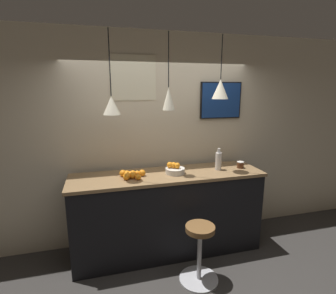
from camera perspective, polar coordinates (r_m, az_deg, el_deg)
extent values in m
plane|color=#33302D|center=(3.38, 3.11, -27.21)|extent=(14.00, 14.00, 0.00)
cube|color=beige|center=(3.69, -1.77, 1.49)|extent=(8.00, 0.06, 2.90)
cube|color=black|center=(3.59, 0.00, -14.45)|extent=(2.44, 0.62, 1.06)
cube|color=olive|center=(3.38, 0.00, -6.14)|extent=(2.48, 0.66, 0.04)
cylinder|color=#B7B7BC|center=(3.42, 6.70, -26.59)|extent=(0.45, 0.45, 0.02)
cylinder|color=#B7B7BC|center=(3.23, 6.85, -22.32)|extent=(0.05, 0.05, 0.60)
cylinder|color=brown|center=(3.05, 7.02, -17.21)|extent=(0.33, 0.33, 0.06)
cylinder|color=beige|center=(3.37, 1.56, -5.20)|extent=(0.25, 0.25, 0.07)
sphere|color=orange|center=(3.34, 2.02, -4.07)|extent=(0.08, 0.08, 0.08)
sphere|color=orange|center=(3.35, 1.25, -3.97)|extent=(0.08, 0.08, 0.08)
sphere|color=orange|center=(3.36, 0.40, -3.92)|extent=(0.08, 0.08, 0.08)
sphere|color=orange|center=(3.21, -7.70, -6.14)|extent=(0.08, 0.08, 0.08)
sphere|color=orange|center=(3.30, -9.80, -5.66)|extent=(0.08, 0.08, 0.08)
sphere|color=orange|center=(3.26, -8.21, -5.90)|extent=(0.07, 0.07, 0.07)
sphere|color=orange|center=(3.16, -6.50, -6.52)|extent=(0.07, 0.07, 0.07)
sphere|color=orange|center=(3.22, -8.69, -6.17)|extent=(0.08, 0.08, 0.08)
sphere|color=orange|center=(3.20, -8.94, -6.34)|extent=(0.07, 0.07, 0.07)
sphere|color=orange|center=(3.28, -5.64, -5.62)|extent=(0.08, 0.08, 0.08)
sphere|color=orange|center=(3.26, -7.71, -5.79)|extent=(0.09, 0.09, 0.09)
sphere|color=orange|center=(3.29, -6.73, -5.71)|extent=(0.07, 0.07, 0.07)
sphere|color=orange|center=(3.29, -8.94, -5.73)|extent=(0.08, 0.08, 0.08)
sphere|color=orange|center=(3.17, -9.06, -6.41)|extent=(0.08, 0.08, 0.08)
sphere|color=orange|center=(3.22, -8.86, -6.09)|extent=(0.08, 0.08, 0.08)
cylinder|color=silver|center=(3.56, 10.92, -3.07)|extent=(0.08, 0.08, 0.24)
cylinder|color=silver|center=(3.52, 11.02, -0.76)|extent=(0.04, 0.04, 0.06)
cylinder|color=#562D19|center=(3.73, 15.47, -3.81)|extent=(0.09, 0.09, 0.08)
cylinder|color=white|center=(3.72, 15.51, -3.16)|extent=(0.09, 0.09, 0.01)
cylinder|color=black|center=(3.08, -12.60, 17.49)|extent=(0.01, 0.01, 0.72)
cone|color=beige|center=(3.07, -12.18, 8.83)|extent=(0.20, 0.20, 0.21)
sphere|color=#F9EFCC|center=(3.08, -12.11, 7.27)|extent=(0.04, 0.04, 0.04)
cylinder|color=black|center=(3.19, 0.12, 18.48)|extent=(0.01, 0.01, 0.62)
cone|color=beige|center=(3.17, 0.12, 10.45)|extent=(0.15, 0.15, 0.27)
sphere|color=#F9EFCC|center=(3.18, 0.12, 8.40)|extent=(0.04, 0.04, 0.04)
cylinder|color=black|center=(3.43, 11.61, 18.65)|extent=(0.01, 0.01, 0.53)
cone|color=beige|center=(3.41, 11.32, 12.24)|extent=(0.21, 0.21, 0.24)
sphere|color=#F9EFCC|center=(3.41, 11.24, 10.56)|extent=(0.04, 0.04, 0.04)
cube|color=black|center=(3.88, 11.39, 9.93)|extent=(0.62, 0.04, 0.51)
cube|color=navy|center=(3.86, 11.52, 9.91)|extent=(0.59, 0.01, 0.48)
cube|color=beige|center=(3.52, -7.58, 14.71)|extent=(0.59, 0.01, 0.57)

